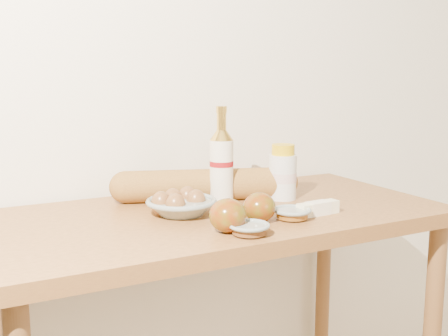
{
  "coord_description": "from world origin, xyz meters",
  "views": [
    {
      "loc": [
        -0.66,
        -0.11,
        1.27
      ],
      "look_at": [
        0.0,
        1.15,
        1.02
      ],
      "focal_mm": 45.0,
      "sensor_mm": 36.0,
      "label": 1
    }
  ],
  "objects_px": {
    "table": "(219,255)",
    "bourbon_bottle": "(222,164)",
    "egg_bowl": "(180,205)",
    "baguette": "(205,185)",
    "cream_bottle": "(283,174)"
  },
  "relations": [
    {
      "from": "bourbon_bottle",
      "to": "cream_bottle",
      "type": "distance_m",
      "value": 0.19
    },
    {
      "from": "table",
      "to": "bourbon_bottle",
      "type": "bearing_deg",
      "value": 58.14
    },
    {
      "from": "table",
      "to": "cream_bottle",
      "type": "distance_m",
      "value": 0.3
    },
    {
      "from": "table",
      "to": "baguette",
      "type": "distance_m",
      "value": 0.21
    },
    {
      "from": "egg_bowl",
      "to": "baguette",
      "type": "relative_size",
      "value": 0.42
    },
    {
      "from": "cream_bottle",
      "to": "egg_bowl",
      "type": "distance_m",
      "value": 0.34
    },
    {
      "from": "egg_bowl",
      "to": "cream_bottle",
      "type": "bearing_deg",
      "value": 5.04
    },
    {
      "from": "bourbon_bottle",
      "to": "baguette",
      "type": "xyz_separation_m",
      "value": [
        -0.03,
        0.05,
        -0.07
      ]
    },
    {
      "from": "cream_bottle",
      "to": "baguette",
      "type": "height_order",
      "value": "cream_bottle"
    },
    {
      "from": "bourbon_bottle",
      "to": "cream_bottle",
      "type": "xyz_separation_m",
      "value": [
        0.18,
        -0.04,
        -0.04
      ]
    },
    {
      "from": "table",
      "to": "egg_bowl",
      "type": "distance_m",
      "value": 0.18
    },
    {
      "from": "cream_bottle",
      "to": "table",
      "type": "bearing_deg",
      "value": -155.32
    },
    {
      "from": "table",
      "to": "cream_bottle",
      "type": "relative_size",
      "value": 7.54
    },
    {
      "from": "table",
      "to": "bourbon_bottle",
      "type": "xyz_separation_m",
      "value": [
        0.05,
        0.08,
        0.23
      ]
    },
    {
      "from": "baguette",
      "to": "bourbon_bottle",
      "type": "bearing_deg",
      "value": -42.04
    }
  ]
}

